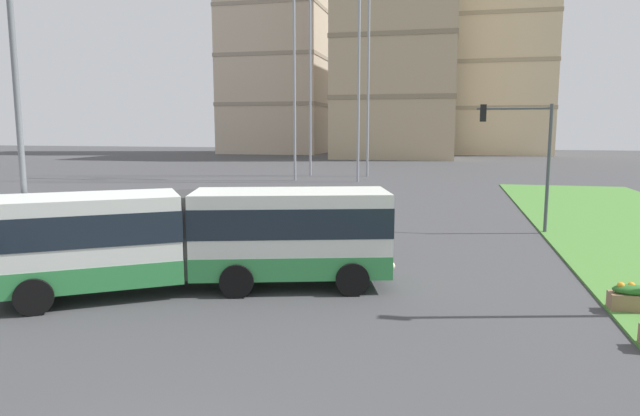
# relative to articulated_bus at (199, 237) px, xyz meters

# --- Properties ---
(articulated_bus) EXTENTS (11.62, 7.12, 3.00)m
(articulated_bus) POSITION_rel_articulated_bus_xyz_m (0.00, 0.00, 0.00)
(articulated_bus) COLOR silver
(articulated_bus) RESTS_ON ground
(car_white_van) EXTENTS (4.58, 2.42, 1.58)m
(car_white_van) POSITION_rel_articulated_bus_xyz_m (-2.69, 9.79, -0.90)
(car_white_van) COLOR silver
(car_white_van) RESTS_ON ground
(flower_planter_3) EXTENTS (1.10, 0.56, 0.74)m
(flower_planter_3) POSITION_rel_articulated_bus_xyz_m (12.22, 0.66, -1.23)
(flower_planter_3) COLOR #937051
(flower_planter_3) RESTS_ON grass_median
(traffic_light_far_right) EXTENTS (3.40, 0.28, 6.03)m
(traffic_light_far_right) POSITION_rel_articulated_bus_xyz_m (10.75, 12.27, 2.46)
(traffic_light_far_right) COLOR #474C51
(traffic_light_far_right) RESTS_ON ground
(streetlight_left) EXTENTS (0.70, 0.28, 9.98)m
(streetlight_left) POSITION_rel_articulated_bus_xyz_m (-5.16, -1.10, 3.79)
(streetlight_left) COLOR slate
(streetlight_left) RESTS_ON ground
(apartment_tower_west) EXTENTS (19.59, 15.08, 54.33)m
(apartment_tower_west) POSITION_rel_articulated_bus_xyz_m (-26.66, 91.50, 25.53)
(apartment_tower_west) COLOR #C6B299
(apartment_tower_west) RESTS_ON ground
(apartment_tower_westcentre) EXTENTS (19.54, 14.87, 46.54)m
(apartment_tower_westcentre) POSITION_rel_articulated_bus_xyz_m (-1.73, 77.99, 21.64)
(apartment_tower_westcentre) COLOR tan
(apartment_tower_westcentre) RESTS_ON ground
(apartment_tower_centre) EXTENTS (20.27, 18.62, 41.01)m
(apartment_tower_centre) POSITION_rel_articulated_bus_xyz_m (15.24, 98.72, 18.87)
(apartment_tower_centre) COLOR beige
(apartment_tower_centre) RESTS_ON ground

